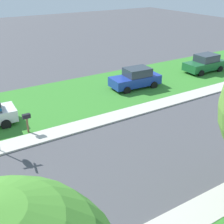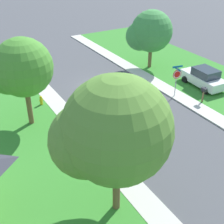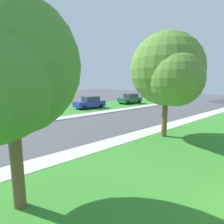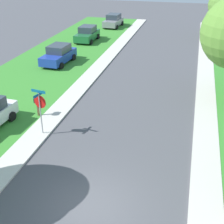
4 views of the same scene
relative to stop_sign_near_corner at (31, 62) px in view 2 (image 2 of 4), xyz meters
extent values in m
plane|color=#4C4C51|center=(-4.82, 4.41, -1.88)|extent=(120.00, 120.00, 0.00)
cube|color=beige|center=(-0.12, 16.41, -1.83)|extent=(1.40, 56.00, 0.10)
cube|color=#38842D|center=(4.58, 16.41, -1.84)|extent=(8.00, 56.00, 0.08)
cylinder|color=#9E9EA3|center=(0.00, 0.03, -0.58)|extent=(0.07, 0.07, 2.60)
cylinder|color=red|center=(0.00, -0.02, 0.17)|extent=(0.76, 0.04, 0.76)
cylinder|color=white|center=(0.00, -0.04, 0.17)|extent=(0.67, 0.02, 0.67)
cylinder|color=red|center=(0.00, -0.04, 0.17)|extent=(0.55, 0.01, 0.55)
cube|color=#0F5B84|center=(0.00, 0.03, 0.81)|extent=(0.92, 0.04, 0.16)
cube|color=#0F5B84|center=(0.00, 0.03, 0.62)|extent=(0.04, 0.92, 0.16)
cube|color=red|center=(0.00, -0.02, -0.33)|extent=(0.44, 0.03, 0.14)
cylinder|color=#9E9EA3|center=(-9.22, 9.24, -0.58)|extent=(0.07, 0.07, 2.60)
cylinder|color=red|center=(-9.21, 9.29, 0.17)|extent=(0.75, 0.17, 0.76)
cylinder|color=white|center=(-9.21, 9.31, 0.17)|extent=(0.66, 0.13, 0.67)
cylinder|color=red|center=(-9.21, 9.31, 0.17)|extent=(0.54, 0.11, 0.55)
cube|color=#0F5B84|center=(-9.22, 9.24, 0.81)|extent=(0.91, 0.19, 0.16)
cube|color=#0F5B84|center=(-9.22, 9.24, 0.62)|extent=(0.19, 0.91, 0.16)
cube|color=white|center=(-12.71, 8.94, -1.18)|extent=(2.01, 4.38, 0.76)
cube|color=#2D3842|center=(-12.70, 9.14, -0.46)|extent=(1.70, 2.18, 0.68)
cylinder|color=black|center=(-11.88, 7.56, -1.56)|extent=(0.27, 0.65, 0.64)
cylinder|color=black|center=(-13.68, 7.65, -1.56)|extent=(0.27, 0.65, 0.64)
cylinder|color=black|center=(-11.75, 10.23, -1.56)|extent=(0.27, 0.65, 0.64)
cylinder|color=black|center=(-13.55, 10.32, -1.56)|extent=(0.27, 0.65, 0.64)
cylinder|color=brown|center=(1.32, 17.21, -0.39)|extent=(0.36, 0.36, 2.98)
sphere|color=#588733|center=(1.32, 17.21, 2.79)|extent=(4.84, 4.84, 4.84)
sphere|color=#588733|center=(2.41, 16.48, 2.19)|extent=(3.39, 3.39, 3.39)
cylinder|color=brown|center=(2.52, 7.34, -0.40)|extent=(0.36, 0.36, 2.95)
sphere|color=#488D2F|center=(2.52, 7.34, 2.46)|extent=(3.96, 3.96, 3.96)
sphere|color=#488D2F|center=(3.41, 6.75, 1.97)|extent=(2.77, 2.77, 2.77)
cylinder|color=brown|center=(-11.36, 2.80, -0.71)|extent=(0.36, 0.36, 2.34)
sphere|color=#418C44|center=(-11.36, 2.80, 1.89)|extent=(4.07, 4.07, 4.07)
sphere|color=#418C44|center=(-10.44, 2.19, 1.38)|extent=(2.85, 2.85, 2.85)
cylinder|color=gold|center=(0.98, 5.04, -1.53)|extent=(0.22, 0.22, 0.70)
sphere|color=gold|center=(0.98, 5.04, -1.16)|extent=(0.22, 0.22, 0.22)
cylinder|color=gold|center=(0.84, 5.04, -1.43)|extent=(0.10, 0.08, 0.08)
cylinder|color=gold|center=(1.12, 5.04, -1.43)|extent=(0.10, 0.08, 0.08)
cube|color=brown|center=(-10.44, 11.23, -1.35)|extent=(0.10, 0.10, 1.05)
cube|color=black|center=(-10.44, 11.23, -0.70)|extent=(0.25, 0.48, 0.26)
camera|label=1|loc=(5.75, 7.20, 7.09)|focal=47.22mm
camera|label=2|loc=(6.93, 26.37, 9.85)|focal=48.74mm
camera|label=3|loc=(8.40, 5.82, 2.04)|focal=30.61mm
camera|label=4|loc=(-1.34, -5.28, 7.62)|focal=51.71mm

